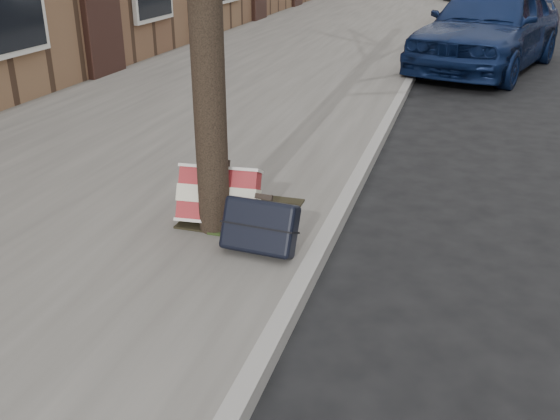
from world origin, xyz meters
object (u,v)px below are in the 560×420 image
(suitcase_navy, at_px, (260,226))
(car_near_mid, at_px, (494,0))
(car_near_front, at_px, (489,26))
(suitcase_red, at_px, (219,196))

(suitcase_navy, relative_size, car_near_mid, 0.12)
(suitcase_navy, xyz_separation_m, car_near_front, (1.56, 8.28, 0.44))
(car_near_front, xyz_separation_m, car_near_mid, (0.15, 5.43, -0.01))
(suitcase_red, distance_m, car_near_mid, 13.52)
(suitcase_red, bearing_deg, suitcase_navy, -43.49)
(suitcase_navy, bearing_deg, suitcase_red, 145.77)
(suitcase_red, xyz_separation_m, suitcase_navy, (0.47, -0.37, -0.03))
(suitcase_red, relative_size, suitcase_navy, 1.15)
(suitcase_navy, height_order, car_near_mid, car_near_mid)
(suitcase_navy, xyz_separation_m, car_near_mid, (1.71, 13.72, 0.42))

